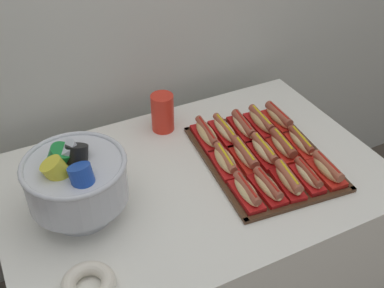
% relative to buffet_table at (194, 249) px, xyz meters
% --- Properties ---
extents(buffet_table, '(1.30, 0.85, 0.79)m').
position_rel_buffet_table_xyz_m(buffet_table, '(0.00, 0.00, 0.00)').
color(buffet_table, white).
rests_on(buffet_table, ground_plane).
extents(serving_tray, '(0.45, 0.56, 0.01)m').
position_rel_buffet_table_xyz_m(serving_tray, '(0.26, -0.03, 0.38)').
color(serving_tray, '#472B19').
rests_on(serving_tray, buffet_table).
extents(hot_dog_0, '(0.07, 0.16, 0.06)m').
position_rel_buffet_table_xyz_m(hot_dog_0, '(0.10, -0.18, 0.41)').
color(hot_dog_0, red).
rests_on(hot_dog_0, serving_tray).
extents(hot_dog_1, '(0.07, 0.16, 0.06)m').
position_rel_buffet_table_xyz_m(hot_dog_1, '(0.17, -0.18, 0.41)').
color(hot_dog_1, '#B21414').
rests_on(hot_dog_1, serving_tray).
extents(hot_dog_2, '(0.08, 0.17, 0.06)m').
position_rel_buffet_table_xyz_m(hot_dog_2, '(0.25, -0.19, 0.41)').
color(hot_dog_2, '#B21414').
rests_on(hot_dog_2, serving_tray).
extents(hot_dog_3, '(0.07, 0.16, 0.06)m').
position_rel_buffet_table_xyz_m(hot_dog_3, '(0.32, -0.20, 0.41)').
color(hot_dog_3, red).
rests_on(hot_dog_3, serving_tray).
extents(hot_dog_4, '(0.08, 0.16, 0.06)m').
position_rel_buffet_table_xyz_m(hot_dog_4, '(0.40, -0.20, 0.41)').
color(hot_dog_4, red).
rests_on(hot_dog_4, serving_tray).
extents(hot_dog_5, '(0.09, 0.17, 0.06)m').
position_rel_buffet_table_xyz_m(hot_dog_5, '(0.11, -0.01, 0.41)').
color(hot_dog_5, red).
rests_on(hot_dog_5, serving_tray).
extents(hot_dog_6, '(0.08, 0.17, 0.06)m').
position_rel_buffet_table_xyz_m(hot_dog_6, '(0.19, -0.02, 0.41)').
color(hot_dog_6, red).
rests_on(hot_dog_6, serving_tray).
extents(hot_dog_7, '(0.08, 0.17, 0.06)m').
position_rel_buffet_table_xyz_m(hot_dog_7, '(0.26, -0.03, 0.41)').
color(hot_dog_7, '#B21414').
rests_on(hot_dog_7, serving_tray).
extents(hot_dog_8, '(0.08, 0.17, 0.06)m').
position_rel_buffet_table_xyz_m(hot_dog_8, '(0.34, -0.03, 0.41)').
color(hot_dog_8, red).
rests_on(hot_dog_8, serving_tray).
extents(hot_dog_9, '(0.08, 0.18, 0.06)m').
position_rel_buffet_table_xyz_m(hot_dog_9, '(0.41, -0.04, 0.41)').
color(hot_dog_9, red).
rests_on(hot_dog_9, serving_tray).
extents(hot_dog_10, '(0.08, 0.19, 0.06)m').
position_rel_buffet_table_xyz_m(hot_dog_10, '(0.13, 0.15, 0.41)').
color(hot_dog_10, red).
rests_on(hot_dog_10, serving_tray).
extents(hot_dog_11, '(0.08, 0.19, 0.06)m').
position_rel_buffet_table_xyz_m(hot_dog_11, '(0.20, 0.15, 0.41)').
color(hot_dog_11, red).
rests_on(hot_dog_11, serving_tray).
extents(hot_dog_12, '(0.08, 0.19, 0.06)m').
position_rel_buffet_table_xyz_m(hot_dog_12, '(0.28, 0.14, 0.41)').
color(hot_dog_12, '#B21414').
rests_on(hot_dog_12, serving_tray).
extents(hot_dog_13, '(0.08, 0.18, 0.06)m').
position_rel_buffet_table_xyz_m(hot_dog_13, '(0.35, 0.13, 0.41)').
color(hot_dog_13, red).
rests_on(hot_dog_13, serving_tray).
extents(hot_dog_14, '(0.07, 0.17, 0.06)m').
position_rel_buffet_table_xyz_m(hot_dog_14, '(0.43, 0.12, 0.41)').
color(hot_dog_14, red).
rests_on(hot_dog_14, serving_tray).
extents(punch_bowl, '(0.31, 0.31, 0.26)m').
position_rel_buffet_table_xyz_m(punch_bowl, '(-0.39, 0.00, 0.52)').
color(punch_bowl, silver).
rests_on(punch_bowl, buffet_table).
extents(cup_stack, '(0.09, 0.09, 0.15)m').
position_rel_buffet_table_xyz_m(cup_stack, '(0.02, 0.30, 0.45)').
color(cup_stack, red).
rests_on(cup_stack, buffet_table).
extents(donut, '(0.15, 0.15, 0.04)m').
position_rel_buffet_table_xyz_m(donut, '(-0.45, -0.28, 0.40)').
color(donut, silver).
rests_on(donut, buffet_table).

